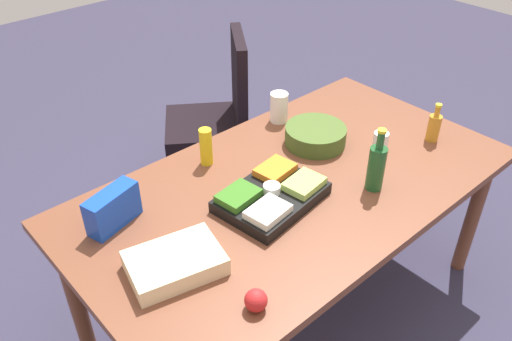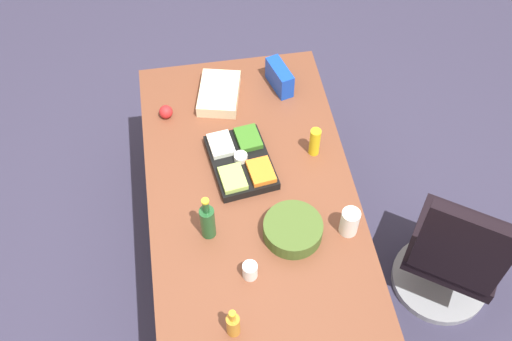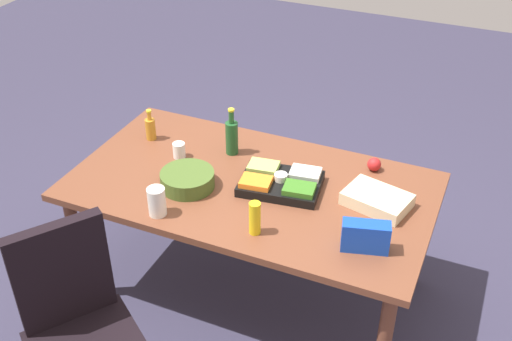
% 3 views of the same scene
% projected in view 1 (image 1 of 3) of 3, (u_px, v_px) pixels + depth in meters
% --- Properties ---
extents(ground_plane, '(10.00, 10.00, 0.00)m').
position_uv_depth(ground_plane, '(288.00, 302.00, 2.68)').
color(ground_plane, '#332F46').
extents(conference_table, '(1.93, 1.06, 0.76)m').
position_uv_depth(conference_table, '(293.00, 197.00, 2.28)').
color(conference_table, brown).
rests_on(conference_table, ground).
extents(office_chair, '(0.67, 0.67, 1.01)m').
position_uv_depth(office_chair, '(215.00, 133.00, 3.29)').
color(office_chair, gray).
rests_on(office_chair, ground).
extents(veggie_tray, '(0.46, 0.35, 0.09)m').
position_uv_depth(veggie_tray, '(272.00, 195.00, 2.11)').
color(veggie_tray, black).
rests_on(veggie_tray, conference_table).
extents(wine_bottle, '(0.09, 0.09, 0.29)m').
position_uv_depth(wine_bottle, '(376.00, 166.00, 2.15)').
color(wine_bottle, '#1E5025').
rests_on(wine_bottle, conference_table).
extents(mustard_bottle, '(0.07, 0.07, 0.17)m').
position_uv_depth(mustard_bottle, '(206.00, 147.00, 2.31)').
color(mustard_bottle, yellow).
rests_on(mustard_bottle, conference_table).
extents(apple_red, '(0.09, 0.09, 0.08)m').
position_uv_depth(apple_red, '(256.00, 300.00, 1.67)').
color(apple_red, red).
rests_on(apple_red, conference_table).
extents(mayo_jar, '(0.10, 0.10, 0.15)m').
position_uv_depth(mayo_jar, '(279.00, 107.00, 2.63)').
color(mayo_jar, white).
rests_on(mayo_jar, conference_table).
extents(sheet_cake, '(0.36, 0.29, 0.07)m').
position_uv_depth(sheet_cake, '(175.00, 263.00, 1.81)').
color(sheet_cake, beige).
rests_on(sheet_cake, conference_table).
extents(paper_cup, '(0.09, 0.09, 0.09)m').
position_uv_depth(paper_cup, '(381.00, 141.00, 2.43)').
color(paper_cup, white).
rests_on(paper_cup, conference_table).
extents(salad_bowl, '(0.29, 0.29, 0.09)m').
position_uv_depth(salad_bowl, '(315.00, 136.00, 2.47)').
color(salad_bowl, '#435B24').
rests_on(salad_bowl, conference_table).
extents(dressing_bottle, '(0.06, 0.06, 0.19)m').
position_uv_depth(dressing_bottle, '(434.00, 127.00, 2.48)').
color(dressing_bottle, '#C18024').
rests_on(dressing_bottle, conference_table).
extents(chip_bag_blue, '(0.23, 0.14, 0.15)m').
position_uv_depth(chip_bag_blue, '(113.00, 209.00, 1.98)').
color(chip_bag_blue, '#1442BD').
rests_on(chip_bag_blue, conference_table).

